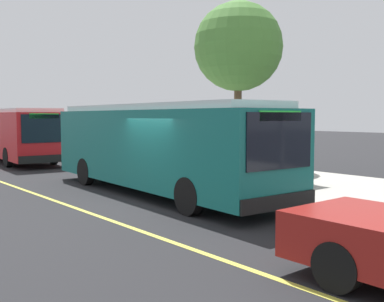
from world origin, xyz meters
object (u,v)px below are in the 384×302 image
at_px(waiting_bench, 267,167).
at_px(route_sign_post, 274,135).
at_px(transit_bus_second, 12,132).
at_px(transit_bus_main, 158,145).
at_px(pedestrian_commuter, 206,153).

xyz_separation_m(waiting_bench, route_sign_post, (1.84, -1.80, 1.32)).
distance_m(transit_bus_second, waiting_bench, 16.24).
relative_size(transit_bus_second, waiting_bench, 7.55).
distance_m(waiting_bench, route_sign_post, 2.90).
relative_size(transit_bus_main, waiting_bench, 6.82).
bearing_deg(pedestrian_commuter, transit_bus_main, -69.16).
height_order(transit_bus_second, route_sign_post, same).
distance_m(transit_bus_main, transit_bus_second, 14.80).
relative_size(transit_bus_main, transit_bus_second, 0.90).
relative_size(transit_bus_second, pedestrian_commuter, 7.15).
relative_size(transit_bus_main, pedestrian_commuter, 6.45).
distance_m(waiting_bench, pedestrian_commuter, 2.45).
relative_size(waiting_bench, pedestrian_commuter, 0.95).
relative_size(route_sign_post, pedestrian_commuter, 1.66).
distance_m(transit_bus_second, route_sign_post, 17.65).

